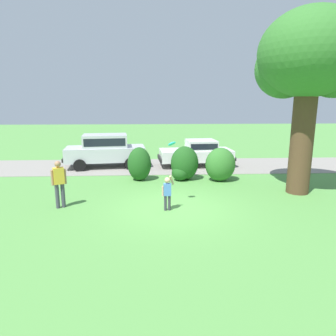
% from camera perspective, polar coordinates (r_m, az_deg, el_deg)
% --- Properties ---
extents(ground_plane, '(80.00, 80.00, 0.00)m').
position_cam_1_polar(ground_plane, '(11.18, 1.06, -7.50)').
color(ground_plane, '#518E42').
extents(driveway_strip, '(28.00, 4.40, 0.02)m').
position_cam_1_polar(driveway_strip, '(18.09, -0.45, 0.36)').
color(driveway_strip, gray).
rests_on(driveway_strip, ground).
extents(oak_tree_large, '(4.31, 4.18, 7.33)m').
position_cam_1_polar(oak_tree_large, '(13.86, 25.01, 17.61)').
color(oak_tree_large, '#513823').
rests_on(oak_tree_large, ground).
extents(shrub_near_tree, '(1.14, 1.04, 1.64)m').
position_cam_1_polar(shrub_near_tree, '(14.84, -5.42, 0.57)').
color(shrub_near_tree, '#1E511C').
rests_on(shrub_near_tree, ground).
extents(shrub_centre_left, '(1.35, 1.14, 1.66)m').
position_cam_1_polar(shrub_centre_left, '(14.90, 2.98, 0.59)').
color(shrub_centre_left, '#1E511C').
rests_on(shrub_centre_left, ground).
extents(shrub_centre, '(1.45, 1.17, 1.63)m').
position_cam_1_polar(shrub_centre, '(14.87, 9.78, 0.66)').
color(shrub_centre, '#33702B').
rests_on(shrub_centre, ground).
extents(parked_sedan, '(4.52, 2.33, 1.56)m').
position_cam_1_polar(parked_sedan, '(18.06, 5.53, 2.99)').
color(parked_sedan, white).
rests_on(parked_sedan, ground).
extents(parked_suv, '(4.87, 2.50, 1.92)m').
position_cam_1_polar(parked_suv, '(18.08, -11.65, 3.53)').
color(parked_suv, silver).
rests_on(parked_suv, ground).
extents(child_thrower, '(0.45, 0.28, 1.29)m').
position_cam_1_polar(child_thrower, '(10.74, -0.12, -4.33)').
color(child_thrower, '#383842').
rests_on(child_thrower, ground).
extents(frisbee, '(0.31, 0.27, 0.23)m').
position_cam_1_polar(frisbee, '(10.90, 0.73, 4.58)').
color(frisbee, '#1EB7B2').
extents(adult_onlooker, '(0.48, 0.36, 1.74)m').
position_cam_1_polar(adult_onlooker, '(11.61, -19.76, -2.42)').
color(adult_onlooker, '#3F3F4C').
rests_on(adult_onlooker, ground).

